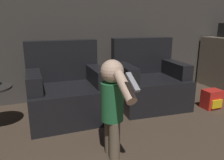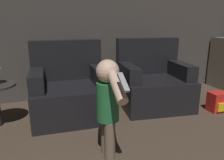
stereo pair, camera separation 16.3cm
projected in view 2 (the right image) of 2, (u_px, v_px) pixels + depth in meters
wall_back at (92, 12)px, 3.26m from camera, size 8.40×0.05×2.60m
armchair_left at (70, 91)px, 2.73m from camera, size 0.92×0.81×0.93m
armchair_right at (153, 83)px, 3.06m from camera, size 0.98×0.88×0.93m
person_toddler at (108, 102)px, 1.82m from camera, size 0.19×0.60×0.87m
toy_backpack at (218, 102)px, 2.89m from camera, size 0.25×0.20×0.26m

